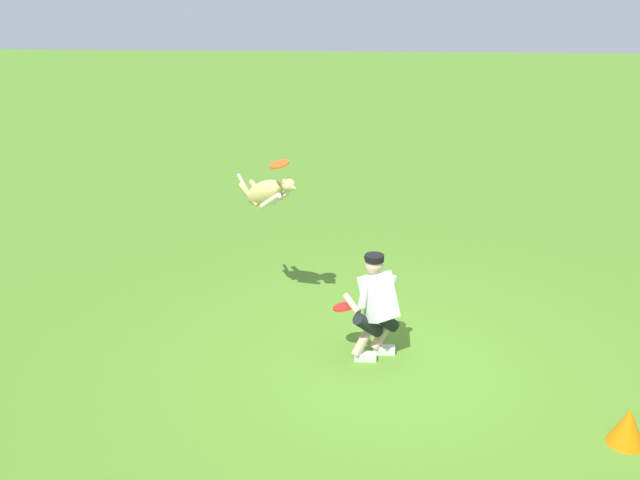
# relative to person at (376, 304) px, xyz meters

# --- Properties ---
(ground_plane) EXTENTS (60.00, 60.00, 0.00)m
(ground_plane) POSITION_rel_person_xyz_m (-0.17, 0.18, -0.70)
(ground_plane) COLOR #528427
(person) EXTENTS (0.71, 0.56, 1.29)m
(person) POSITION_rel_person_xyz_m (0.00, 0.00, 0.00)
(person) COLOR silver
(person) RESTS_ON ground_plane
(dog) EXTENTS (0.88, 0.74, 0.59)m
(dog) POSITION_rel_person_xyz_m (1.40, -1.31, 0.91)
(dog) COLOR tan
(frisbee_flying) EXTENTS (0.31, 0.31, 0.09)m
(frisbee_flying) POSITION_rel_person_xyz_m (1.21, -1.06, 1.37)
(frisbee_flying) COLOR #E25116
(frisbee_held) EXTENTS (0.36, 0.37, 0.11)m
(frisbee_held) POSITION_rel_person_xyz_m (0.37, -0.10, -0.09)
(frisbee_held) COLOR red
(frisbee_held) RESTS_ON person
(training_cone) EXTENTS (0.36, 0.36, 0.40)m
(training_cone) POSITION_rel_person_xyz_m (-2.41, 1.52, -0.50)
(training_cone) COLOR orange
(training_cone) RESTS_ON ground_plane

